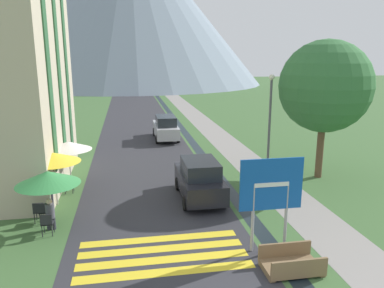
# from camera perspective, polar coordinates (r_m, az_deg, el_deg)

# --- Properties ---
(ground_plane) EXTENTS (160.00, 160.00, 0.00)m
(ground_plane) POSITION_cam_1_polar(r_m,az_deg,el_deg) (28.01, -2.55, 0.42)
(ground_plane) COLOR #3D6033
(road) EXTENTS (6.40, 60.00, 0.01)m
(road) POSITION_cam_1_polar(r_m,az_deg,el_deg) (37.61, -8.31, 3.66)
(road) COLOR #2D2D33
(road) RESTS_ON ground_plane
(footpath) EXTENTS (2.20, 60.00, 0.01)m
(footpath) POSITION_cam_1_polar(r_m,az_deg,el_deg) (38.25, 0.88, 3.96)
(footpath) COLOR gray
(footpath) RESTS_ON ground_plane
(drainage_channel) EXTENTS (0.60, 60.00, 0.00)m
(drainage_channel) POSITION_cam_1_polar(r_m,az_deg,el_deg) (37.89, -2.70, 3.85)
(drainage_channel) COLOR black
(drainage_channel) RESTS_ON ground_plane
(crosswalk_marking) EXTENTS (5.44, 2.54, 0.01)m
(crosswalk_marking) POSITION_cam_1_polar(r_m,az_deg,el_deg) (12.68, -4.48, -16.39)
(crosswalk_marking) COLOR yellow
(crosswalk_marking) RESTS_ON ground_plane
(mountain_distant) EXTENTS (56.44, 56.44, 33.70)m
(mountain_distant) POSITION_cam_1_polar(r_m,az_deg,el_deg) (87.83, -9.17, 20.18)
(mountain_distant) COLOR gray
(mountain_distant) RESTS_ON ground_plane
(road_sign) EXTENTS (2.09, 0.11, 3.15)m
(road_sign) POSITION_cam_1_polar(r_m,az_deg,el_deg) (12.31, 11.95, -7.03)
(road_sign) COLOR #9E9EA3
(road_sign) RESTS_ON ground_plane
(footbridge) EXTENTS (1.70, 1.10, 0.65)m
(footbridge) POSITION_cam_1_polar(r_m,az_deg,el_deg) (12.09, 14.90, -17.24)
(footbridge) COLOR brown
(footbridge) RESTS_ON ground_plane
(parked_car_near) EXTENTS (1.83, 3.97, 1.82)m
(parked_car_near) POSITION_cam_1_polar(r_m,az_deg,el_deg) (16.72, 1.16, -5.39)
(parked_car_near) COLOR black
(parked_car_near) RESTS_ON ground_plane
(parked_car_far) EXTENTS (1.75, 4.38, 1.82)m
(parked_car_far) POSITION_cam_1_polar(r_m,az_deg,el_deg) (28.57, -4.03, 2.52)
(parked_car_far) COLOR #B2B2B7
(parked_car_far) RESTS_ON ground_plane
(cafe_chair_far_right) EXTENTS (0.40, 0.40, 0.85)m
(cafe_chair_far_right) POSITION_cam_1_polar(r_m,az_deg,el_deg) (18.38, -18.28, -5.64)
(cafe_chair_far_right) COLOR #232328
(cafe_chair_far_right) RESTS_ON ground_plane
(cafe_chair_nearest) EXTENTS (0.40, 0.40, 0.85)m
(cafe_chair_nearest) POSITION_cam_1_polar(r_m,az_deg,el_deg) (14.50, -21.24, -11.07)
(cafe_chair_nearest) COLOR #232328
(cafe_chair_nearest) RESTS_ON ground_plane
(cafe_chair_near_left) EXTENTS (0.40, 0.40, 0.85)m
(cafe_chair_near_left) POSITION_cam_1_polar(r_m,az_deg,el_deg) (15.54, -21.56, -9.43)
(cafe_chair_near_left) COLOR #232328
(cafe_chair_near_left) RESTS_ON ground_plane
(cafe_chair_near_right) EXTENTS (0.40, 0.40, 0.85)m
(cafe_chair_near_right) POSITION_cam_1_polar(r_m,az_deg,el_deg) (15.65, -22.28, -9.35)
(cafe_chair_near_right) COLOR #232328
(cafe_chair_near_right) RESTS_ON ground_plane
(cafe_umbrella_front_green) EXTENTS (2.27, 2.27, 2.27)m
(cafe_umbrella_front_green) POSITION_cam_1_polar(r_m,az_deg,el_deg) (14.39, -21.11, -4.82)
(cafe_umbrella_front_green) COLOR #B7B2A8
(cafe_umbrella_front_green) RESTS_ON ground_plane
(cafe_umbrella_middle_yellow) EXTENTS (2.22, 2.22, 2.32)m
(cafe_umbrella_middle_yellow) POSITION_cam_1_polar(r_m,az_deg,el_deg) (16.75, -20.35, -1.93)
(cafe_umbrella_middle_yellow) COLOR #B7B2A8
(cafe_umbrella_middle_yellow) RESTS_ON ground_plane
(cafe_umbrella_rear_white) EXTENTS (2.22, 2.22, 2.23)m
(cafe_umbrella_rear_white) POSITION_cam_1_polar(r_m,az_deg,el_deg) (19.03, -18.34, -0.25)
(cafe_umbrella_rear_white) COLOR #B7B2A8
(cafe_umbrella_rear_white) RESTS_ON ground_plane
(person_seated_near) EXTENTS (0.32, 0.32, 1.22)m
(person_seated_near) POSITION_cam_1_polar(r_m,az_deg,el_deg) (14.88, -20.80, -9.72)
(person_seated_near) COLOR #282833
(person_seated_near) RESTS_ON ground_plane
(person_standing_terrace) EXTENTS (0.32, 0.32, 1.77)m
(person_standing_terrace) POSITION_cam_1_polar(r_m,az_deg,el_deg) (16.27, -21.05, -6.41)
(person_standing_terrace) COLOR #282833
(person_standing_terrace) RESTS_ON ground_plane
(streetlamp) EXTENTS (0.28, 0.28, 5.37)m
(streetlamp) POSITION_cam_1_polar(r_m,az_deg,el_deg) (19.33, 11.77, 3.82)
(streetlamp) COLOR #515156
(streetlamp) RESTS_ON ground_plane
(tree_by_path) EXTENTS (4.64, 4.64, 7.09)m
(tree_by_path) POSITION_cam_1_polar(r_m,az_deg,el_deg) (20.11, 19.63, 8.25)
(tree_by_path) COLOR brown
(tree_by_path) RESTS_ON ground_plane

